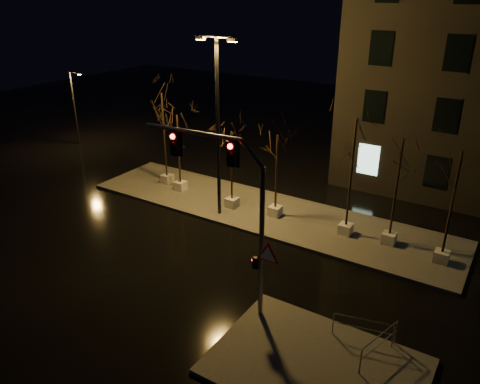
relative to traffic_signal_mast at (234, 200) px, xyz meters
The scene contains 15 objects.
ground 6.24m from the traffic_signal_mast, 146.75° to the left, with size 90.00×90.00×0.00m, color black.
median 10.03m from the traffic_signal_mast, 112.28° to the left, with size 22.00×5.00×0.15m, color #4C4944.
sidewalk_corner 6.39m from the traffic_signal_mast, 17.40° to the right, with size 7.00×5.00×0.15m, color #4C4944.
tree_0 13.69m from the traffic_signal_mast, 141.84° to the left, with size 1.80×1.80×6.06m.
tree_1 12.27m from the traffic_signal_mast, 139.17° to the left, with size 1.80×1.80×4.97m.
tree_2 9.27m from the traffic_signal_mast, 123.93° to the left, with size 1.80×1.80×4.66m.
tree_3 8.42m from the traffic_signal_mast, 107.16° to the left, with size 1.80×1.80×4.82m.
tree_4 8.23m from the traffic_signal_mast, 78.51° to the left, with size 1.80×1.80×6.28m.
tree_5 9.15m from the traffic_signal_mast, 65.25° to the left, with size 1.80×1.80×5.59m.
tree_6 10.13m from the traffic_signal_mast, 50.84° to the left, with size 1.80×1.80×5.59m.
traffic_signal_mast is the anchor object (origin of this frame).
streetlight_main 8.49m from the traffic_signal_mast, 128.78° to the left, with size 2.39×0.27×9.61m.
streetlight_far 25.45m from the traffic_signal_mast, 153.36° to the left, with size 1.14×0.42×5.88m.
guard_rail_a 6.48m from the traffic_signal_mast, ahead, with size 2.11×0.52×0.93m.
guard_rail_b 7.02m from the traffic_signal_mast, ahead, with size 0.64×2.09×1.03m.
Camera 1 is at (11.84, -15.20, 11.89)m, focal length 35.00 mm.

